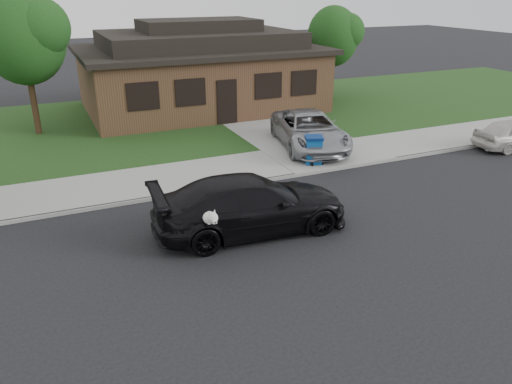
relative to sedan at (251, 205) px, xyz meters
name	(u,v)px	position (x,y,z in m)	size (l,w,h in m)	color
ground	(234,238)	(-0.60, -0.25, -0.80)	(120.00, 120.00, 0.00)	black
sidewalk	(183,177)	(-0.60, 4.75, -0.74)	(60.00, 3.00, 0.12)	gray
curb	(196,191)	(-0.60, 3.25, -0.74)	(60.00, 0.12, 0.12)	gray
lawn	(137,124)	(-0.60, 12.75, -0.73)	(60.00, 13.00, 0.13)	#193814
driveway	(273,126)	(5.40, 9.75, -0.73)	(4.50, 13.00, 0.14)	gray
sedan	(251,205)	(0.00, 0.00, 0.00)	(5.62, 2.70, 1.59)	black
minivan	(309,130)	(5.18, 5.84, 0.06)	(2.40, 5.20, 1.44)	#A2A4A9
recycling_bin	(314,150)	(4.32, 3.99, -0.13)	(0.84, 0.84, 1.07)	#0E4E9C
house	(200,71)	(3.40, 14.75, 1.34)	(12.60, 8.60, 4.65)	#422B1C
tree_0	(26,34)	(-4.94, 12.63, 3.68)	(3.78, 3.60, 6.34)	#332114
tree_1	(336,35)	(11.53, 14.15, 2.92)	(3.15, 3.00, 5.25)	#332114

